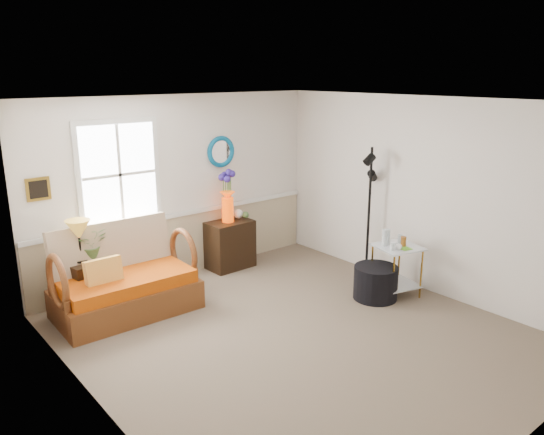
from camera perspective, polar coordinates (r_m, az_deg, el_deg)
floor at (r=6.18m, az=2.72°, el=-12.49°), size 4.50×5.00×0.01m
ceiling at (r=5.47m, az=3.07°, el=12.33°), size 4.50×5.00×0.01m
walls at (r=5.69m, az=2.88°, el=-0.85°), size 4.51×5.01×2.60m
wainscot at (r=7.87m, az=-9.52°, el=-2.89°), size 4.46×0.02×0.90m
chair_rail at (r=7.73m, az=-9.63°, el=0.40°), size 4.46×0.04×0.06m
window at (r=7.18m, az=-16.09°, el=4.45°), size 1.14×0.06×1.44m
picture at (r=6.87m, az=-23.87°, el=2.81°), size 0.28×0.03×0.28m
mirror at (r=7.93m, az=-5.55°, el=7.06°), size 0.47×0.07×0.47m
loveseat at (r=6.73m, az=-15.56°, el=-5.61°), size 1.69×0.98×1.09m
throw_pillow at (r=6.55m, az=-17.60°, el=-6.08°), size 0.43×0.11×0.43m
lamp_stand at (r=6.98m, az=-19.42°, el=-7.11°), size 0.43×0.43×0.65m
table_lamp at (r=6.77m, az=-20.00°, el=-2.48°), size 0.41×0.41×0.54m
potted_plant at (r=6.90m, az=-18.84°, el=-3.05°), size 0.36×0.40×0.31m
cabinet at (r=8.06m, az=-4.54°, el=-2.91°), size 0.69×0.45×0.73m
flower_vase at (r=7.85m, az=-4.82°, el=2.25°), size 0.30×0.30×0.77m
side_table at (r=7.26m, az=13.21°, el=-5.58°), size 0.66×0.66×0.68m
tabletop_items at (r=7.09m, az=13.17°, el=-2.19°), size 0.43×0.43×0.22m
floor_lamp at (r=7.70m, az=10.38°, el=0.50°), size 0.29×0.29×1.89m
ottoman at (r=7.14m, az=11.08°, el=-6.88°), size 0.59×0.59×0.44m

